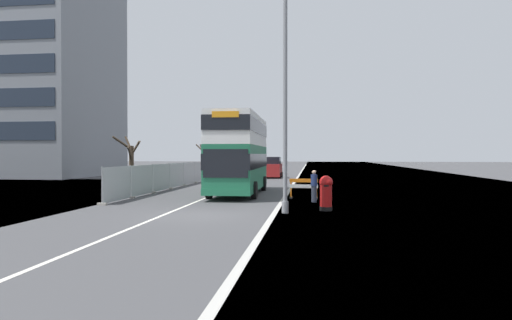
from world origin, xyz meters
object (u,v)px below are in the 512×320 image
object	(u,v)px
lamppost_foreground	(285,105)
pedestrian_at_kerb	(314,186)
car_oncoming_near	(273,168)
double_decker_bus	(240,153)
red_pillar_postbox	(326,191)
car_receding_far	(257,165)
roadworks_barrier	(304,186)
car_receding_mid	(247,167)

from	to	relation	value
lamppost_foreground	pedestrian_at_kerb	xyz separation A→B (m)	(1.24, 4.45, -3.75)
car_oncoming_near	double_decker_bus	bearing A→B (deg)	-91.03
red_pillar_postbox	car_receding_far	distance (m)	42.39
lamppost_foreground	roadworks_barrier	world-z (taller)	lamppost_foreground
double_decker_bus	roadworks_barrier	distance (m)	5.13
lamppost_foreground	car_oncoming_near	size ratio (longest dim) A/B	2.50
car_oncoming_near	roadworks_barrier	bearing A→B (deg)	-80.29
lamppost_foreground	car_receding_far	bearing A→B (deg)	98.90
red_pillar_postbox	car_receding_far	bearing A→B (deg)	101.47
lamppost_foreground	pedestrian_at_kerb	world-z (taller)	lamppost_foreground
red_pillar_postbox	car_receding_mid	bearing A→B (deg)	104.26
roadworks_barrier	double_decker_bus	bearing A→B (deg)	149.23
double_decker_bus	car_receding_mid	xyz separation A→B (m)	(-3.44, 26.33, -1.64)
double_decker_bus	car_oncoming_near	size ratio (longest dim) A/B	2.63
car_oncoming_near	car_receding_far	size ratio (longest dim) A/B	0.86
lamppost_foreground	red_pillar_postbox	xyz separation A→B (m)	(1.76, 1.07, -3.74)
lamppost_foreground	pedestrian_at_kerb	distance (m)	5.95
lamppost_foreground	car_receding_mid	size ratio (longest dim) A/B	2.22
lamppost_foreground	car_oncoming_near	distance (m)	28.42
red_pillar_postbox	pedestrian_at_kerb	bearing A→B (deg)	98.64
double_decker_bus	car_receding_mid	size ratio (longest dim) A/B	2.33
car_receding_mid	pedestrian_at_kerb	world-z (taller)	car_receding_mid
car_receding_mid	car_receding_far	bearing A→B (deg)	88.58
double_decker_bus	car_oncoming_near	world-z (taller)	double_decker_bus
car_receding_far	red_pillar_postbox	bearing A→B (deg)	-78.53
roadworks_barrier	pedestrian_at_kerb	distance (m)	1.85
red_pillar_postbox	car_receding_far	xyz separation A→B (m)	(-8.43, 41.54, 0.20)
roadworks_barrier	red_pillar_postbox	bearing A→B (deg)	-77.98
roadworks_barrier	car_oncoming_near	size ratio (longest dim) A/B	0.42
pedestrian_at_kerb	car_oncoming_near	bearing A→B (deg)	100.37
red_pillar_postbox	pedestrian_at_kerb	size ratio (longest dim) A/B	0.93
double_decker_bus	car_receding_far	distance (m)	34.16
car_receding_mid	red_pillar_postbox	bearing A→B (deg)	-75.74
lamppost_foreground	car_receding_far	world-z (taller)	lamppost_foreground
pedestrian_at_kerb	car_receding_mid	bearing A→B (deg)	104.87
car_oncoming_near	car_receding_mid	bearing A→B (deg)	118.67
double_decker_bus	pedestrian_at_kerb	size ratio (longest dim) A/B	6.04
double_decker_bus	pedestrian_at_kerb	bearing A→B (deg)	-41.89
double_decker_bus	pedestrian_at_kerb	distance (m)	6.51
red_pillar_postbox	car_receding_far	size ratio (longest dim) A/B	0.35
red_pillar_postbox	pedestrian_at_kerb	world-z (taller)	pedestrian_at_kerb
lamppost_foreground	roadworks_barrier	size ratio (longest dim) A/B	5.96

